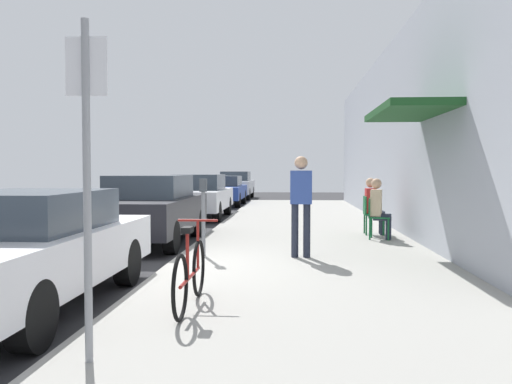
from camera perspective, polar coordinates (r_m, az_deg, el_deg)
The scene contains 16 objects.
ground_plane at distance 8.54m, azimuth -9.57°, elevation -8.40°, with size 60.00×60.00×0.00m, color #2D2D30.
sidewalk_slab at distance 10.28m, azimuth 5.45°, elevation -6.21°, with size 4.50×32.00×0.12m, color #9E9B93.
building_facade at distance 10.55m, azimuth 18.72°, elevation 6.90°, with size 1.40×32.00×4.89m.
parked_car_0 at distance 6.66m, azimuth -23.56°, elevation -5.46°, with size 1.80×4.40×1.34m.
parked_car_1 at distance 11.75m, azimuth -11.28°, elevation -1.73°, with size 1.80×4.40×1.47m.
parked_car_2 at distance 17.83m, azimuth -6.09°, elevation -0.38°, with size 1.80×4.40×1.44m.
parked_car_3 at distance 24.13m, azimuth -3.51°, elevation 0.23°, with size 1.80×4.40×1.32m.
parked_car_4 at distance 29.51m, azimuth -2.18°, elevation 0.77°, with size 1.80×4.40×1.51m.
parking_meter at distance 9.19m, azimuth -5.62°, elevation -2.04°, with size 0.12×0.10×1.32m.
street_sign at distance 4.25m, azimuth -17.52°, elevation 2.93°, with size 0.32×0.06×2.60m.
bicycle_0 at distance 5.83m, azimuth -6.99°, elevation -8.64°, with size 0.46×1.71×0.90m.
cafe_chair_0 at distance 11.70m, azimuth 12.63°, elevation -2.43°, with size 0.53×0.53×0.87m.
seated_patron_0 at distance 11.68m, azimuth 12.94°, elevation -1.50°, with size 0.49×0.44×1.29m.
cafe_chair_1 at distance 12.49m, azimuth 12.05°, elevation -2.13°, with size 0.45×0.45×0.87m.
seated_patron_1 at distance 12.49m, azimuth 12.33°, elevation -1.25°, with size 0.43×0.36×1.29m.
pedestrian_standing at distance 9.01m, azimuth 4.80°, elevation -0.64°, with size 0.36×0.22×1.70m.
Camera 1 is at (1.94, -8.16, 1.59)m, focal length 37.64 mm.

